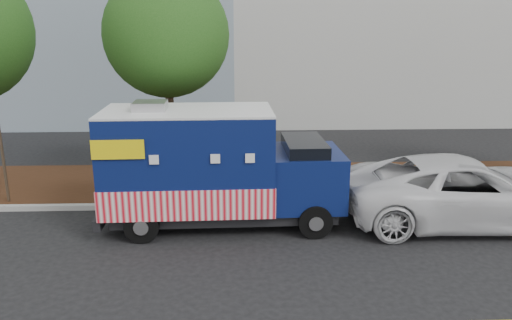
{
  "coord_description": "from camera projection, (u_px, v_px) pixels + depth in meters",
  "views": [
    {
      "loc": [
        2.15,
        -11.99,
        5.08
      ],
      "look_at": [
        2.62,
        0.6,
        1.62
      ],
      "focal_mm": 35.0,
      "sensor_mm": 36.0,
      "label": 1
    }
  ],
  "objects": [
    {
      "name": "tree_b",
      "position": [
        167.0,
        35.0,
        15.09
      ],
      "size": [
        3.8,
        3.8,
        6.65
      ],
      "color": "#38281C",
      "rests_on": "ground"
    },
    {
      "name": "food_truck",
      "position": [
        211.0,
        170.0,
        12.7
      ],
      "size": [
        6.22,
        2.48,
        3.24
      ],
      "rotation": [
        0.0,
        0.0,
        0.02
      ],
      "color": "black",
      "rests_on": "ground"
    },
    {
      "name": "mulch_strip",
      "position": [
        172.0,
        183.0,
        16.18
      ],
      "size": [
        120.0,
        4.0,
        0.15
      ],
      "primitive_type": "cube",
      "color": "#321E0E",
      "rests_on": "ground"
    },
    {
      "name": "ground",
      "position": [
        155.0,
        228.0,
        12.82
      ],
      "size": [
        120.0,
        120.0,
        0.0
      ],
      "primitive_type": "plane",
      "color": "black",
      "rests_on": "ground"
    },
    {
      "name": "sign_post",
      "position": [
        4.0,
        166.0,
        14.03
      ],
      "size": [
        0.06,
        0.06,
        2.4
      ],
      "primitive_type": "cube",
      "color": "#473828",
      "rests_on": "ground"
    },
    {
      "name": "white_car",
      "position": [
        465.0,
        191.0,
        12.97
      ],
      "size": [
        6.36,
        3.09,
        1.74
      ],
      "primitive_type": "imported",
      "rotation": [
        0.0,
        0.0,
        1.54
      ],
      "color": "silver",
      "rests_on": "ground"
    },
    {
      "name": "curb",
      "position": [
        163.0,
        206.0,
        14.15
      ],
      "size": [
        120.0,
        0.18,
        0.15
      ],
      "primitive_type": "cube",
      "color": "#9E9E99",
      "rests_on": "ground"
    }
  ]
}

